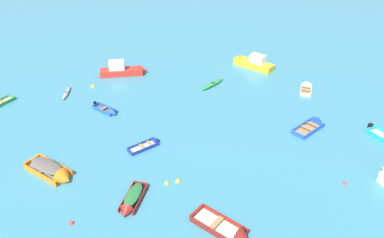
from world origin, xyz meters
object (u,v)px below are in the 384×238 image
at_px(rowboat_maroon_cluster_inner, 233,234).
at_px(mooring_buoy_between_boats_left, 93,87).
at_px(motor_launch_red_back_row_right, 124,70).
at_px(kayak_green_center, 213,84).
at_px(rowboat_blue_near_left, 314,124).
at_px(kayak_grey_foreground_center, 66,93).
at_px(mooring_buoy_far_field, 178,181).
at_px(rowboat_deep_blue_outer_right, 151,143).
at_px(rowboat_white_back_row_left, 306,87).
at_px(rowboat_maroon_far_back, 131,202).
at_px(rowboat_orange_near_right, 54,172).
at_px(rowboat_blue_midfield_left, 109,111).
at_px(mooring_buoy_trailing, 345,184).
at_px(motor_launch_yellow_midfield_right, 251,62).
at_px(mooring_buoy_outer_edge, 167,184).
at_px(mooring_buoy_near_foreground, 71,224).

relative_size(rowboat_maroon_cluster_inner, mooring_buoy_between_boats_left, 8.55).
height_order(rowboat_maroon_cluster_inner, motor_launch_red_back_row_right, motor_launch_red_back_row_right).
relative_size(kayak_green_center, rowboat_blue_near_left, 0.86).
relative_size(kayak_grey_foreground_center, mooring_buoy_far_field, 7.92).
xyz_separation_m(motor_launch_red_back_row_right, mooring_buoy_between_boats_left, (-3.09, -3.23, -0.58)).
xyz_separation_m(rowboat_deep_blue_outer_right, mooring_buoy_far_field, (2.39, -4.71, -0.14)).
relative_size(rowboat_deep_blue_outer_right, rowboat_blue_near_left, 0.80).
bearing_deg(motor_launch_red_back_row_right, rowboat_white_back_row_left, -10.19).
bearing_deg(rowboat_maroon_far_back, kayak_green_center, 69.83).
bearing_deg(kayak_grey_foreground_center, kayak_green_center, 6.84).
bearing_deg(rowboat_orange_near_right, rowboat_white_back_row_left, 31.96).
xyz_separation_m(rowboat_blue_midfield_left, rowboat_blue_near_left, (19.48, -2.62, 0.02)).
xyz_separation_m(kayak_grey_foreground_center, rowboat_maroon_far_back, (9.12, -16.55, 0.14)).
bearing_deg(mooring_buoy_trailing, motor_launch_yellow_midfield_right, 99.90).
distance_m(rowboat_maroon_cluster_inner, motor_launch_yellow_midfield_right, 26.92).
distance_m(rowboat_blue_midfield_left, mooring_buoy_trailing, 22.10).
distance_m(kayak_grey_foreground_center, mooring_buoy_outer_edge, 18.44).
height_order(rowboat_blue_midfield_left, motor_launch_yellow_midfield_right, motor_launch_yellow_midfield_right).
distance_m(rowboat_deep_blue_outer_right, mooring_buoy_between_boats_left, 13.43).
relative_size(rowboat_white_back_row_left, mooring_buoy_outer_edge, 9.20).
distance_m(kayak_grey_foreground_center, mooring_buoy_far_field, 18.77).
height_order(kayak_green_center, mooring_buoy_trailing, kayak_green_center).
relative_size(rowboat_maroon_cluster_inner, mooring_buoy_trailing, 13.52).
bearing_deg(mooring_buoy_near_foreground, rowboat_blue_midfield_left, 90.49).
bearing_deg(rowboat_deep_blue_outer_right, kayak_grey_foreground_center, 136.44).
distance_m(rowboat_maroon_far_back, mooring_buoy_trailing, 15.78).
bearing_deg(rowboat_orange_near_right, rowboat_maroon_far_back, -26.80).
bearing_deg(mooring_buoy_trailing, rowboat_deep_blue_outer_right, 161.04).
height_order(rowboat_maroon_far_back, mooring_buoy_outer_edge, rowboat_maroon_far_back).
distance_m(rowboat_white_back_row_left, rowboat_maroon_cluster_inner, 22.99).
bearing_deg(kayak_green_center, mooring_buoy_between_boats_left, -179.12).
relative_size(rowboat_blue_midfield_left, motor_launch_red_back_row_right, 0.51).
height_order(rowboat_blue_midfield_left, rowboat_maroon_far_back, rowboat_maroon_far_back).
relative_size(rowboat_white_back_row_left, rowboat_maroon_far_back, 0.90).
xyz_separation_m(rowboat_deep_blue_outer_right, rowboat_orange_near_right, (-7.06, -3.95, 0.23)).
xyz_separation_m(motor_launch_yellow_midfield_right, mooring_buoy_far_field, (-8.66, -21.27, -0.57)).
distance_m(kayak_green_center, rowboat_maroon_far_back, 19.67).
height_order(rowboat_deep_blue_outer_right, rowboat_blue_near_left, rowboat_blue_near_left).
height_order(kayak_grey_foreground_center, mooring_buoy_trailing, kayak_grey_foreground_center).
distance_m(rowboat_blue_midfield_left, rowboat_maroon_cluster_inner, 18.60).
relative_size(rowboat_deep_blue_outer_right, kayak_grey_foreground_center, 0.97).
xyz_separation_m(rowboat_white_back_row_left, kayak_grey_foreground_center, (-26.27, -1.20, 0.01)).
xyz_separation_m(motor_launch_yellow_midfield_right, rowboat_blue_near_left, (3.81, -13.77, -0.39)).
distance_m(motor_launch_red_back_row_right, motor_launch_yellow_midfield_right, 15.60).
bearing_deg(rowboat_white_back_row_left, mooring_buoy_outer_edge, -133.41).
height_order(rowboat_white_back_row_left, kayak_grey_foreground_center, rowboat_white_back_row_left).
relative_size(kayak_green_center, kayak_grey_foreground_center, 1.04).
distance_m(motor_launch_yellow_midfield_right, mooring_buoy_outer_edge, 23.52).
xyz_separation_m(motor_launch_red_back_row_right, mooring_buoy_trailing, (19.23, -19.47, -0.58)).
xyz_separation_m(rowboat_maroon_cluster_inner, rowboat_deep_blue_outer_right, (-5.98, 9.88, -0.05)).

